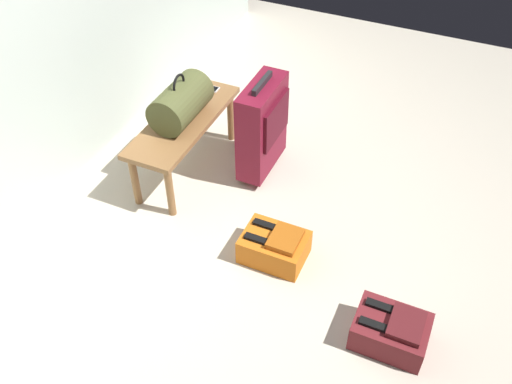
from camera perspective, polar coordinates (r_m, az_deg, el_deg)
ground_plane at (r=3.44m, az=1.92°, el=-7.16°), size 6.60×6.60×0.00m
bench at (r=3.87m, az=-7.24°, el=6.46°), size 1.00×0.36×0.43m
duffel_bag_olive at (r=3.75m, az=-7.54°, el=8.87°), size 0.44×0.26×0.34m
cell_phone at (r=4.12m, az=-4.74°, el=10.35°), size 0.07×0.14×0.01m
suitcase_upright_burgundy at (r=3.83m, az=0.65°, el=6.60°), size 0.47×0.21×0.73m
backpack_orange at (r=3.41m, az=1.89°, el=-5.45°), size 0.28×0.38×0.21m
backpack_maroon at (r=3.13m, az=13.39°, el=-13.36°), size 0.28×0.38×0.21m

